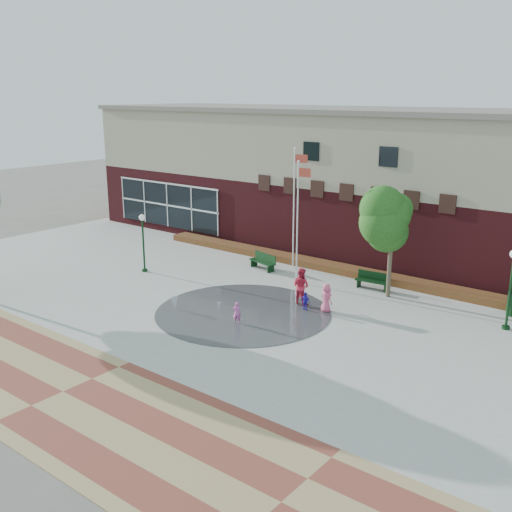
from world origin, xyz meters
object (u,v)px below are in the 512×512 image
Objects in this scene: flagpole_left at (295,203)px; child_splash at (237,313)px; bench_left at (263,264)px; flagpole_right at (298,216)px.

flagpole_left is 6.91× the size of child_splash.
flagpole_left reaches higher than child_splash.
flagpole_left is at bearing 58.26° from bench_left.
bench_left is at bearing -90.29° from child_splash.
bench_left is 8.67m from child_splash.
child_splash is at bearing -80.81° from flagpole_right.
flagpole_left reaches higher than bench_left.
bench_left is (-1.33, -1.29, -3.69)m from flagpole_left.
flagpole_right is 6.49× the size of child_splash.
flagpole_left is at bearing 127.24° from flagpole_right.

